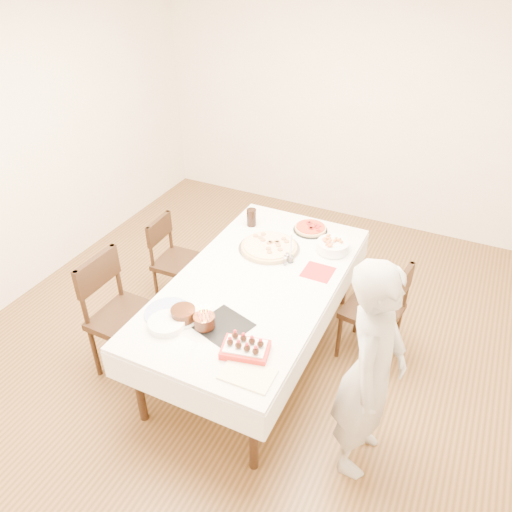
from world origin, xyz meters
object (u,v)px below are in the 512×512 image
at_px(cola_glass, 251,217).
at_px(layer_cake, 183,314).
at_px(taper_candle, 291,247).
at_px(pasta_bowl, 333,246).
at_px(pizza_white, 269,247).
at_px(pizza_pepperoni, 310,228).
at_px(chair_left_savory, 179,262).
at_px(strawberry_box, 245,348).
at_px(chair_right_savory, 372,311).
at_px(chair_left_dessert, 127,319).
at_px(birthday_cake, 204,317).
at_px(dining_table, 256,318).
at_px(person, 371,372).

height_order(cola_glass, layer_cake, cola_glass).
bearing_deg(taper_candle, pasta_bowl, 48.65).
bearing_deg(pizza_white, pizza_pepperoni, 64.91).
distance_m(pasta_bowl, cola_glass, 0.78).
height_order(pizza_white, layer_cake, layer_cake).
relative_size(chair_left_savory, pasta_bowl, 3.27).
bearing_deg(strawberry_box, pizza_pepperoni, 95.78).
height_order(chair_right_savory, taper_candle, taper_candle).
relative_size(chair_left_dessert, birthday_cake, 6.87).
bearing_deg(dining_table, birthday_cake, -97.60).
bearing_deg(pasta_bowl, taper_candle, -131.35).
relative_size(chair_left_savory, pizza_pepperoni, 2.82).
distance_m(dining_table, pizza_pepperoni, 0.95).
relative_size(taper_candle, strawberry_box, 0.96).
bearing_deg(cola_glass, chair_right_savory, -14.23).
height_order(chair_left_dessert, pasta_bowl, chair_left_dessert).
xyz_separation_m(chair_left_savory, cola_glass, (0.55, 0.37, 0.41)).
bearing_deg(cola_glass, strawberry_box, -65.14).
distance_m(chair_left_savory, taper_candle, 1.17).
relative_size(dining_table, taper_candle, 7.60).
distance_m(chair_left_dessert, person, 1.85).
relative_size(pasta_bowl, layer_cake, 1.20).
bearing_deg(chair_left_dessert, cola_glass, -106.76).
height_order(pizza_pepperoni, taper_candle, taper_candle).
distance_m(person, pasta_bowl, 1.33).
relative_size(taper_candle, cola_glass, 1.80).
distance_m(chair_left_dessert, pasta_bowl, 1.70).
relative_size(chair_left_dessert, strawberry_box, 3.41).
height_order(pizza_pepperoni, layer_cake, layer_cake).
height_order(pizza_white, pizza_pepperoni, same).
xyz_separation_m(pizza_pepperoni, taper_candle, (0.02, -0.51, 0.12)).
bearing_deg(taper_candle, cola_glass, 144.44).
bearing_deg(chair_left_dessert, birthday_cake, 176.99).
distance_m(dining_table, strawberry_box, 0.86).
xyz_separation_m(person, layer_cake, (-1.26, -0.06, 0.02)).
distance_m(taper_candle, strawberry_box, 1.06).
bearing_deg(birthday_cake, chair_left_savory, 131.87).
xyz_separation_m(chair_right_savory, chair_left_savory, (-1.75, -0.06, -0.03)).
distance_m(taper_candle, layer_cake, 1.02).
bearing_deg(pizza_pepperoni, chair_left_savory, -153.96).
bearing_deg(chair_left_dessert, layer_cake, 175.98).
height_order(dining_table, pizza_white, pizza_white).
relative_size(chair_right_savory, birthday_cake, 6.12).
bearing_deg(pizza_white, person, -41.48).
distance_m(dining_table, pizza_white, 0.59).
bearing_deg(pasta_bowl, chair_left_savory, -167.95).
height_order(chair_left_dessert, strawberry_box, chair_left_dessert).
height_order(birthday_cake, strawberry_box, birthday_cake).
bearing_deg(chair_left_savory, layer_cake, 123.64).
bearing_deg(birthday_cake, person, 3.15).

